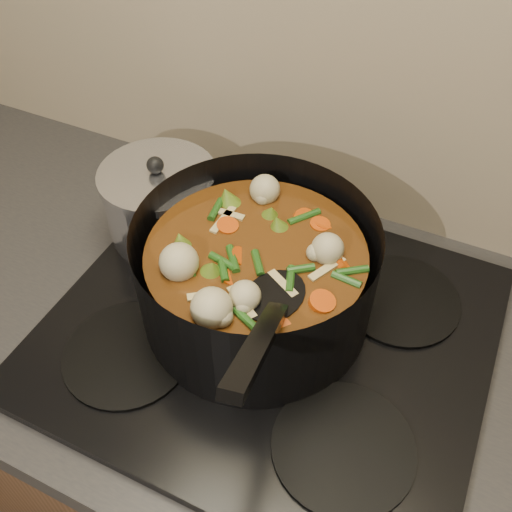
% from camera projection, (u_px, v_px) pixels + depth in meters
% --- Properties ---
extents(counter, '(2.64, 0.64, 0.91)m').
position_uv_depth(counter, '(265.00, 464.00, 1.18)').
color(counter, brown).
rests_on(counter, ground).
extents(stovetop, '(0.62, 0.54, 0.03)m').
position_uv_depth(stovetop, '(269.00, 330.00, 0.84)').
color(stovetop, black).
rests_on(stovetop, counter).
extents(stockpot, '(0.34, 0.44, 0.25)m').
position_uv_depth(stockpot, '(256.00, 276.00, 0.80)').
color(stockpot, black).
rests_on(stockpot, stovetop).
extents(saucepan, '(0.19, 0.19, 0.15)m').
position_uv_depth(saucepan, '(161.00, 202.00, 0.93)').
color(saucepan, silver).
rests_on(saucepan, stovetop).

